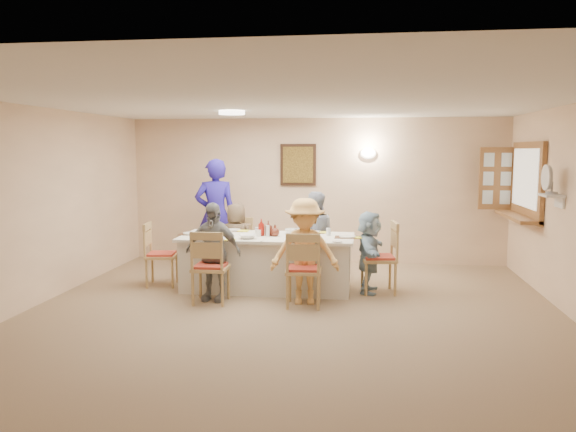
# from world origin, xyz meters

# --- Properties ---
(ground) EXTENTS (7.00, 7.00, 0.00)m
(ground) POSITION_xyz_m (0.00, 0.00, 0.00)
(ground) COLOR #7A654A
(room_walls) EXTENTS (7.00, 7.00, 7.00)m
(room_walls) POSITION_xyz_m (0.00, 0.00, 1.51)
(room_walls) COLOR beige
(room_walls) RESTS_ON ground
(wall_picture) EXTENTS (0.62, 0.05, 0.72)m
(wall_picture) POSITION_xyz_m (-0.30, 3.46, 1.70)
(wall_picture) COLOR #3A2114
(wall_picture) RESTS_ON room_walls
(wall_sconce) EXTENTS (0.26, 0.09, 0.18)m
(wall_sconce) POSITION_xyz_m (0.90, 3.44, 1.90)
(wall_sconce) COLOR white
(wall_sconce) RESTS_ON room_walls
(ceiling_light) EXTENTS (0.36, 0.36, 0.05)m
(ceiling_light) POSITION_xyz_m (-1.00, 1.50, 2.47)
(ceiling_light) COLOR white
(ceiling_light) RESTS_ON room_walls
(serving_hatch) EXTENTS (0.06, 1.50, 1.15)m
(serving_hatch) POSITION_xyz_m (3.21, 2.40, 1.50)
(serving_hatch) COLOR olive
(serving_hatch) RESTS_ON room_walls
(hatch_sill) EXTENTS (0.30, 1.50, 0.05)m
(hatch_sill) POSITION_xyz_m (3.09, 2.40, 0.97)
(hatch_sill) COLOR olive
(hatch_sill) RESTS_ON room_walls
(shutter_door) EXTENTS (0.55, 0.04, 1.00)m
(shutter_door) POSITION_xyz_m (2.95, 3.16, 1.50)
(shutter_door) COLOR olive
(shutter_door) RESTS_ON room_walls
(fan_shelf) EXTENTS (0.22, 0.36, 0.03)m
(fan_shelf) POSITION_xyz_m (3.13, 1.05, 1.40)
(fan_shelf) COLOR white
(fan_shelf) RESTS_ON room_walls
(desk_fan) EXTENTS (0.30, 0.30, 0.28)m
(desk_fan) POSITION_xyz_m (3.10, 1.05, 1.55)
(desk_fan) COLOR #A5A5A8
(desk_fan) RESTS_ON fan_shelf
(dining_table) EXTENTS (2.41, 1.02, 0.76)m
(dining_table) POSITION_xyz_m (-0.50, 1.45, 0.38)
(dining_table) COLOR silver
(dining_table) RESTS_ON ground
(chair_back_left) EXTENTS (0.44, 0.44, 0.90)m
(chair_back_left) POSITION_xyz_m (-1.10, 2.25, 0.45)
(chair_back_left) COLOR tan
(chair_back_left) RESTS_ON ground
(chair_back_right) EXTENTS (0.50, 0.50, 0.98)m
(chair_back_right) POSITION_xyz_m (0.10, 2.25, 0.49)
(chair_back_right) COLOR tan
(chair_back_right) RESTS_ON ground
(chair_front_left) EXTENTS (0.47, 0.47, 0.96)m
(chair_front_left) POSITION_xyz_m (-1.10, 0.65, 0.48)
(chair_front_left) COLOR tan
(chair_front_left) RESTS_ON ground
(chair_front_right) EXTENTS (0.48, 0.48, 0.96)m
(chair_front_right) POSITION_xyz_m (0.10, 0.65, 0.48)
(chair_front_right) COLOR tan
(chair_front_right) RESTS_ON ground
(chair_left_end) EXTENTS (0.50, 0.50, 0.92)m
(chair_left_end) POSITION_xyz_m (-2.05, 1.45, 0.46)
(chair_left_end) COLOR tan
(chair_left_end) RESTS_ON ground
(chair_right_end) EXTENTS (0.53, 0.53, 0.99)m
(chair_right_end) POSITION_xyz_m (1.05, 1.45, 0.50)
(chair_right_end) COLOR tan
(chair_right_end) RESTS_ON ground
(diner_back_left) EXTENTS (0.65, 0.50, 1.15)m
(diner_back_left) POSITION_xyz_m (-1.10, 2.13, 0.58)
(diner_back_left) COLOR brown
(diner_back_left) RESTS_ON ground
(diner_back_right) EXTENTS (0.73, 0.60, 1.34)m
(diner_back_right) POSITION_xyz_m (0.10, 2.13, 0.67)
(diner_back_right) COLOR #9199B0
(diner_back_right) RESTS_ON ground
(diner_front_left) EXTENTS (0.83, 0.50, 1.29)m
(diner_front_left) POSITION_xyz_m (-1.10, 0.77, 0.64)
(diner_front_left) COLOR gray
(diner_front_left) RESTS_ON ground
(diner_front_right) EXTENTS (0.99, 0.70, 1.35)m
(diner_front_right) POSITION_xyz_m (0.10, 0.77, 0.68)
(diner_front_right) COLOR #FBBA63
(diner_front_right) RESTS_ON ground
(diner_right_end) EXTENTS (1.09, 0.47, 1.13)m
(diner_right_end) POSITION_xyz_m (0.92, 1.45, 0.56)
(diner_right_end) COLOR #9BBBD1
(diner_right_end) RESTS_ON ground
(caregiver) EXTENTS (0.92, 0.83, 1.82)m
(caregiver) POSITION_xyz_m (-1.55, 2.60, 0.91)
(caregiver) COLOR #271CA2
(caregiver) RESTS_ON ground
(placemat_fl) EXTENTS (0.34, 0.25, 0.01)m
(placemat_fl) POSITION_xyz_m (-1.10, 1.03, 0.76)
(placemat_fl) COLOR #472B19
(placemat_fl) RESTS_ON dining_table
(plate_fl) EXTENTS (0.25, 0.25, 0.02)m
(plate_fl) POSITION_xyz_m (-1.10, 1.03, 0.77)
(plate_fl) COLOR white
(plate_fl) RESTS_ON dining_table
(napkin_fl) EXTENTS (0.13, 0.13, 0.01)m
(napkin_fl) POSITION_xyz_m (-0.92, 0.98, 0.77)
(napkin_fl) COLOR #FFF835
(napkin_fl) RESTS_ON dining_table
(placemat_fr) EXTENTS (0.35, 0.26, 0.01)m
(placemat_fr) POSITION_xyz_m (0.10, 1.03, 0.76)
(placemat_fr) COLOR #472B19
(placemat_fr) RESTS_ON dining_table
(plate_fr) EXTENTS (0.24, 0.24, 0.02)m
(plate_fr) POSITION_xyz_m (0.10, 1.03, 0.77)
(plate_fr) COLOR white
(plate_fr) RESTS_ON dining_table
(napkin_fr) EXTENTS (0.13, 0.13, 0.01)m
(napkin_fr) POSITION_xyz_m (0.28, 0.98, 0.77)
(napkin_fr) COLOR #FFF835
(napkin_fr) RESTS_ON dining_table
(placemat_bl) EXTENTS (0.35, 0.26, 0.01)m
(placemat_bl) POSITION_xyz_m (-1.10, 1.87, 0.76)
(placemat_bl) COLOR #472B19
(placemat_bl) RESTS_ON dining_table
(plate_bl) EXTENTS (0.24, 0.24, 0.02)m
(plate_bl) POSITION_xyz_m (-1.10, 1.87, 0.77)
(plate_bl) COLOR white
(plate_bl) RESTS_ON dining_table
(napkin_bl) EXTENTS (0.15, 0.15, 0.01)m
(napkin_bl) POSITION_xyz_m (-0.92, 1.82, 0.77)
(napkin_bl) COLOR #FFF835
(napkin_bl) RESTS_ON dining_table
(placemat_br) EXTENTS (0.37, 0.27, 0.01)m
(placemat_br) POSITION_xyz_m (0.10, 1.87, 0.76)
(placemat_br) COLOR #472B19
(placemat_br) RESTS_ON dining_table
(plate_br) EXTENTS (0.23, 0.23, 0.01)m
(plate_br) POSITION_xyz_m (0.10, 1.87, 0.77)
(plate_br) COLOR white
(plate_br) RESTS_ON dining_table
(napkin_br) EXTENTS (0.14, 0.14, 0.01)m
(napkin_br) POSITION_xyz_m (0.28, 1.82, 0.77)
(napkin_br) COLOR #FFF835
(napkin_br) RESTS_ON dining_table
(placemat_le) EXTENTS (0.34, 0.25, 0.01)m
(placemat_le) POSITION_xyz_m (-1.60, 1.45, 0.76)
(placemat_le) COLOR #472B19
(placemat_le) RESTS_ON dining_table
(plate_le) EXTENTS (0.24, 0.24, 0.02)m
(plate_le) POSITION_xyz_m (-1.60, 1.45, 0.77)
(plate_le) COLOR white
(plate_le) RESTS_ON dining_table
(napkin_le) EXTENTS (0.13, 0.13, 0.01)m
(napkin_le) POSITION_xyz_m (-1.42, 1.40, 0.77)
(napkin_le) COLOR #FFF835
(napkin_le) RESTS_ON dining_table
(placemat_re) EXTENTS (0.35, 0.26, 0.01)m
(placemat_re) POSITION_xyz_m (0.62, 1.45, 0.76)
(placemat_re) COLOR #472B19
(placemat_re) RESTS_ON dining_table
(plate_re) EXTENTS (0.23, 0.23, 0.01)m
(plate_re) POSITION_xyz_m (0.62, 1.45, 0.77)
(plate_re) COLOR white
(plate_re) RESTS_ON dining_table
(napkin_re) EXTENTS (0.14, 0.14, 0.01)m
(napkin_re) POSITION_xyz_m (0.80, 1.40, 0.77)
(napkin_re) COLOR #FFF835
(napkin_re) RESTS_ON dining_table
(teacup_a) EXTENTS (0.15, 0.15, 0.10)m
(teacup_a) POSITION_xyz_m (-1.33, 1.10, 0.81)
(teacup_a) COLOR white
(teacup_a) RESTS_ON dining_table
(teacup_b) EXTENTS (0.11, 0.11, 0.09)m
(teacup_b) POSITION_xyz_m (-0.09, 2.00, 0.80)
(teacup_b) COLOR white
(teacup_b) RESTS_ON dining_table
(bowl_a) EXTENTS (0.37, 0.37, 0.06)m
(bowl_a) POSITION_xyz_m (-0.72, 1.16, 0.79)
(bowl_a) COLOR white
(bowl_a) RESTS_ON dining_table
(bowl_b) EXTENTS (0.36, 0.36, 0.06)m
(bowl_b) POSITION_xyz_m (-0.18, 1.71, 0.79)
(bowl_b) COLOR white
(bowl_b) RESTS_ON dining_table
(condiment_ketchup) EXTENTS (0.13, 0.13, 0.24)m
(condiment_ketchup) POSITION_xyz_m (-0.59, 1.45, 0.88)
(condiment_ketchup) COLOR #A2170D
(condiment_ketchup) RESTS_ON dining_table
(condiment_brown) EXTENTS (0.15, 0.15, 0.21)m
(condiment_brown) POSITION_xyz_m (-0.49, 1.48, 0.87)
(condiment_brown) COLOR maroon
(condiment_brown) RESTS_ON dining_table
(condiment_malt) EXTENTS (0.22, 0.22, 0.16)m
(condiment_malt) POSITION_xyz_m (-0.39, 1.43, 0.84)
(condiment_malt) COLOR maroon
(condiment_malt) RESTS_ON dining_table
(drinking_glass) EXTENTS (0.07, 0.07, 0.10)m
(drinking_glass) POSITION_xyz_m (-0.65, 1.50, 0.82)
(drinking_glass) COLOR silver
(drinking_glass) RESTS_ON dining_table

